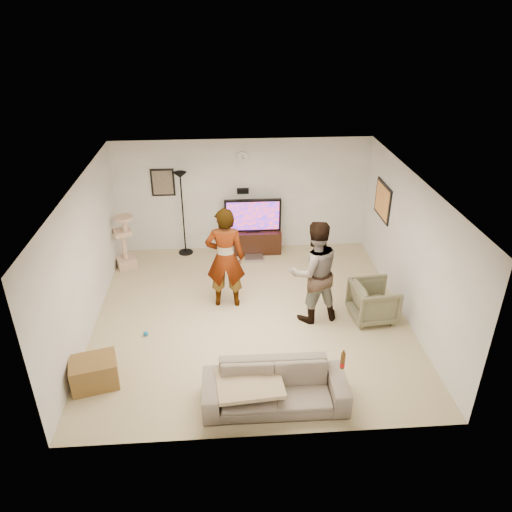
{
  "coord_description": "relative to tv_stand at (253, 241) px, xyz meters",
  "views": [
    {
      "loc": [
        -0.43,
        -7.27,
        5.06
      ],
      "look_at": [
        0.1,
        0.2,
        1.1
      ],
      "focal_mm": 34.25,
      "sensor_mm": 36.0,
      "label": 1
    }
  ],
  "objects": [
    {
      "name": "sofa",
      "position": [
        -0.01,
        -4.68,
        0.03
      ],
      "size": [
        2.01,
        0.8,
        0.58
      ],
      "primitive_type": "imported",
      "rotation": [
        0.0,
        0.0,
        -0.01
      ],
      "color": "#74685A",
      "rests_on": "floor"
    },
    {
      "name": "wall_clock",
      "position": [
        -0.2,
        0.22,
        1.84
      ],
      "size": [
        0.26,
        0.04,
        0.26
      ],
      "primitive_type": "cylinder",
      "rotation": [
        1.57,
        0.0,
        0.0
      ],
      "color": "white",
      "rests_on": "wall_back"
    },
    {
      "name": "wall_left",
      "position": [
        -2.95,
        -2.5,
        0.99
      ],
      "size": [
        0.04,
        5.5,
        2.5
      ],
      "primitive_type": "cube",
      "color": "beige",
      "rests_on": "floor"
    },
    {
      "name": "wall_speaker",
      "position": [
        -0.2,
        0.19,
        1.12
      ],
      "size": [
        0.25,
        0.1,
        0.1
      ],
      "primitive_type": "cube",
      "color": "black",
      "rests_on": "wall_back"
    },
    {
      "name": "console_box",
      "position": [
        0.0,
        -0.4,
        -0.22
      ],
      "size": [
        0.4,
        0.3,
        0.07
      ],
      "primitive_type": "cube",
      "color": "#B8B7BE",
      "rests_on": "floor"
    },
    {
      "name": "picture_right",
      "position": [
        2.53,
        -0.9,
        1.24
      ],
      "size": [
        0.03,
        0.78,
        0.62
      ],
      "primitive_type": "cube",
      "color": "#EB9244",
      "rests_on": "wall_right"
    },
    {
      "name": "wall_front",
      "position": [
        -0.2,
        -5.25,
        0.99
      ],
      "size": [
        5.5,
        0.04,
        2.5
      ],
      "primitive_type": "cube",
      "color": "beige",
      "rests_on": "floor"
    },
    {
      "name": "tv",
      "position": [
        0.0,
        0.0,
        0.62
      ],
      "size": [
        1.23,
        0.08,
        0.73
      ],
      "primitive_type": "cube",
      "color": "black",
      "rests_on": "tv_stand"
    },
    {
      "name": "throw_blanket",
      "position": [
        -0.35,
        -4.68,
        0.14
      ],
      "size": [
        0.96,
        0.77,
        0.06
      ],
      "primitive_type": "cube",
      "rotation": [
        0.0,
        0.0,
        0.08
      ],
      "color": "tan",
      "rests_on": "sofa"
    },
    {
      "name": "armchair",
      "position": [
        1.95,
        -2.73,
        0.09
      ],
      "size": [
        0.82,
        0.8,
        0.69
      ],
      "primitive_type": "imported",
      "rotation": [
        0.0,
        0.0,
        1.67
      ],
      "color": "#646247",
      "rests_on": "floor"
    },
    {
      "name": "wall_back",
      "position": [
        -0.2,
        0.25,
        0.99
      ],
      "size": [
        5.5,
        0.04,
        2.5
      ],
      "primitive_type": "cube",
      "color": "beige",
      "rests_on": "floor"
    },
    {
      "name": "side_table",
      "position": [
        -2.6,
        -4.11,
        -0.04
      ],
      "size": [
        0.76,
        0.64,
        0.44
      ],
      "primitive_type": "cube",
      "rotation": [
        0.0,
        0.0,
        0.25
      ],
      "color": "brown",
      "rests_on": "floor"
    },
    {
      "name": "toy_ball",
      "position": [
        -2.02,
        -2.98,
        -0.22
      ],
      "size": [
        0.08,
        0.08,
        0.08
      ],
      "primitive_type": "sphere",
      "color": "#1369AB",
      "rests_on": "floor"
    },
    {
      "name": "cat_tree",
      "position": [
        -2.73,
        -0.49,
        0.33
      ],
      "size": [
        0.49,
        0.49,
        1.17
      ],
      "primitive_type": "cube",
      "rotation": [
        0.0,
        0.0,
        0.39
      ],
      "color": "tan",
      "rests_on": "floor"
    },
    {
      "name": "wall_right",
      "position": [
        2.55,
        -2.5,
        0.99
      ],
      "size": [
        0.04,
        5.5,
        2.5
      ],
      "primitive_type": "cube",
      "color": "beige",
      "rests_on": "floor"
    },
    {
      "name": "tv_screen",
      "position": [
        0.0,
        -0.04,
        0.62
      ],
      "size": [
        1.14,
        0.01,
        0.64
      ],
      "primitive_type": "cube",
      "color": "red",
      "rests_on": "tv"
    },
    {
      "name": "ceiling",
      "position": [
        -0.2,
        -2.5,
        2.25
      ],
      "size": [
        5.5,
        5.5,
        0.02
      ],
      "primitive_type": "cube",
      "color": "white",
      "rests_on": "wall_back"
    },
    {
      "name": "picture_back",
      "position": [
        -1.9,
        0.23,
        1.34
      ],
      "size": [
        0.42,
        0.03,
        0.52
      ],
      "primitive_type": "cube",
      "color": "brown",
      "rests_on": "wall_back"
    },
    {
      "name": "person_left",
      "position": [
        -0.63,
        -2.08,
        0.7
      ],
      "size": [
        0.72,
        0.49,
        1.92
      ],
      "primitive_type": "imported",
      "rotation": [
        0.0,
        0.0,
        3.09
      ],
      "color": "#969697",
      "rests_on": "floor"
    },
    {
      "name": "person_right",
      "position": [
        0.87,
        -2.64,
        0.67
      ],
      "size": [
        1.03,
        0.87,
        1.86
      ],
      "primitive_type": "imported",
      "rotation": [
        0.0,
        0.0,
        3.34
      ],
      "color": "teal",
      "rests_on": "floor"
    },
    {
      "name": "beer_bottle",
      "position": [
        0.91,
        -4.68,
        0.45
      ],
      "size": [
        0.06,
        0.06,
        0.25
      ],
      "primitive_type": "cylinder",
      "color": "#573611",
      "rests_on": "sofa"
    },
    {
      "name": "tv_stand",
      "position": [
        0.0,
        0.0,
        0.0
      ],
      "size": [
        1.24,
        0.45,
        0.52
      ],
      "primitive_type": "cube",
      "color": "black",
      "rests_on": "floor"
    },
    {
      "name": "floor_lamp",
      "position": [
        -1.51,
        0.04,
        0.68
      ],
      "size": [
        0.32,
        0.32,
        1.87
      ],
      "primitive_type": "cylinder",
      "color": "black",
      "rests_on": "floor"
    },
    {
      "name": "floor",
      "position": [
        -0.2,
        -2.5,
        -0.27
      ],
      "size": [
        5.5,
        5.5,
        0.02
      ],
      "primitive_type": "cube",
      "color": "tan",
      "rests_on": "ground"
    }
  ]
}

